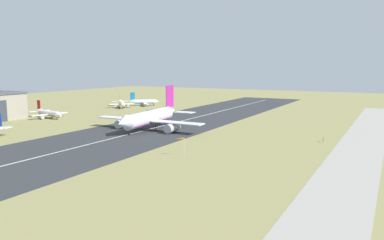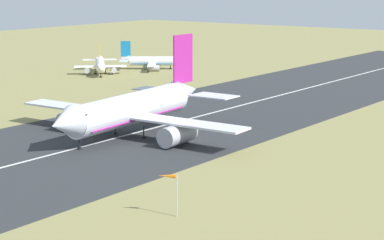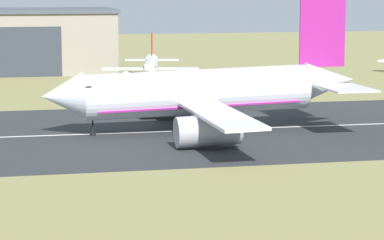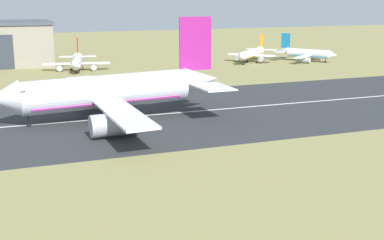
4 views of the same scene
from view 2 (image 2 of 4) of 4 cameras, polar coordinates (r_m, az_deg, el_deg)
name	(u,v)px [view 2 (image 2 of 4)]	position (r m, az deg, el deg)	size (l,w,h in m)	color
runway_strip	(135,133)	(157.29, -4.36, -1.00)	(390.82, 52.51, 0.06)	#2B2D30
runway_centreline	(135,133)	(157.28, -4.36, -0.98)	(351.74, 0.70, 0.01)	silver
airplane_landing	(131,110)	(153.60, -4.69, 0.78)	(45.56, 55.58, 19.71)	silver
airplane_parked_west	(100,65)	(252.36, -7.01, 4.19)	(23.43, 22.87, 9.55)	white
airplane_parked_east	(151,61)	(263.74, -3.16, 4.49)	(22.26, 22.20, 9.91)	silver
windsock_pole	(168,178)	(102.28, -1.84, -4.46)	(1.65, 2.52, 6.01)	#B7B7BC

